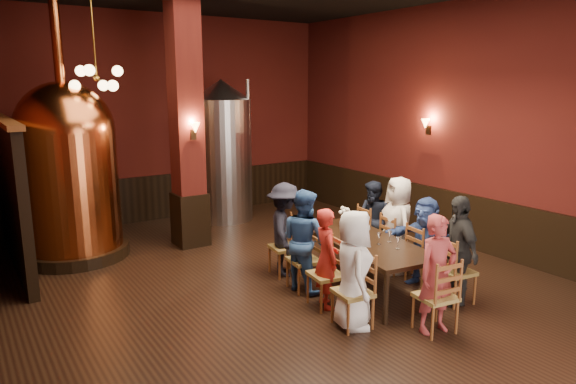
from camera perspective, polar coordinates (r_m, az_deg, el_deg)
room at (r=7.28m, az=-0.49°, el=5.92°), size 10.00×10.02×4.50m
wainscot_right at (r=10.28m, az=18.41°, el=-2.82°), size 0.08×9.90×1.00m
wainscot_back at (r=11.98m, az=-13.50°, el=-0.47°), size 7.90×0.08×1.00m
column at (r=9.62m, az=-11.21°, el=7.19°), size 0.58×0.58×4.50m
partition at (r=9.48m, az=-28.32°, el=-0.53°), size 0.22×3.50×2.40m
pendant_cluster at (r=9.22m, az=-20.50°, el=11.76°), size 0.90×0.90×1.70m
sconce_wall at (r=10.46m, az=15.37°, el=7.08°), size 0.20×0.20×0.36m
sconce_column at (r=9.35m, az=-10.49°, el=6.77°), size 0.20×0.20×0.36m
dining_table at (r=7.74m, az=8.55°, el=-5.68°), size 1.31×2.51×0.75m
chair_0 at (r=6.59m, az=7.22°, el=-10.96°), size 0.52×0.52×0.92m
person_0 at (r=6.48m, az=7.29°, el=-8.56°), size 0.77×0.88×1.51m
chair_1 at (r=7.12m, az=4.26°, el=-9.11°), size 0.52×0.52×0.92m
person_1 at (r=7.04m, az=4.29°, el=-7.33°), size 0.48×0.59×1.39m
chair_2 at (r=7.66m, az=1.78°, el=-7.53°), size 0.52×0.52×0.92m
person_2 at (r=7.57m, az=1.80°, el=-5.36°), size 0.49×0.79×1.53m
chair_3 at (r=8.23m, az=-0.38°, el=-6.12°), size 0.52×0.52×0.92m
person_3 at (r=8.15m, az=-0.38°, el=-4.19°), size 0.96×1.12×1.50m
chair_4 at (r=7.60m, az=18.17°, el=-8.32°), size 0.52×0.52×0.92m
person_4 at (r=7.50m, az=18.33°, el=-6.11°), size 0.68×0.98×1.54m
chair_5 at (r=8.06m, az=14.88°, el=-6.94°), size 0.52×0.52×0.92m
person_5 at (r=7.99m, az=14.96°, el=-5.38°), size 0.66×1.34×1.38m
chair_6 at (r=8.54m, az=12.00°, el=-5.71°), size 0.52×0.52×0.92m
person_6 at (r=8.45m, az=12.10°, el=-3.60°), size 0.74×0.90×1.57m
chair_7 at (r=9.06m, az=9.42°, el=-4.59°), size 0.52×0.52×0.92m
person_7 at (r=8.99m, az=9.47°, el=-3.18°), size 0.37×0.69×1.38m
chair_8 at (r=6.68m, az=16.10°, el=-11.05°), size 0.52×0.52×0.92m
person_8 at (r=6.58m, az=16.24°, el=-8.77°), size 0.59×0.44×1.49m
copper_kettle at (r=9.59m, az=-23.22°, el=2.39°), size 1.83×1.83×4.33m
steel_vessel at (r=11.48m, az=-7.28°, el=4.56°), size 1.69×1.69×3.10m
rose_vase at (r=8.35m, az=6.38°, el=-2.34°), size 0.19×0.19×0.33m
wine_glass_0 at (r=7.35m, az=12.12°, el=-5.59°), size 0.07×0.07×0.17m
wine_glass_1 at (r=8.14m, az=4.06°, el=-3.60°), size 0.07×0.07×0.17m
wine_glass_2 at (r=7.50m, az=10.09°, el=-5.14°), size 0.07×0.07×0.17m
wine_glass_3 at (r=7.81m, az=6.24°, el=-4.33°), size 0.07×0.07×0.17m
wine_glass_4 at (r=7.63m, az=11.23°, el=-4.89°), size 0.07×0.07×0.17m
wine_glass_5 at (r=7.78m, az=8.37°, el=-4.44°), size 0.07×0.07×0.17m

